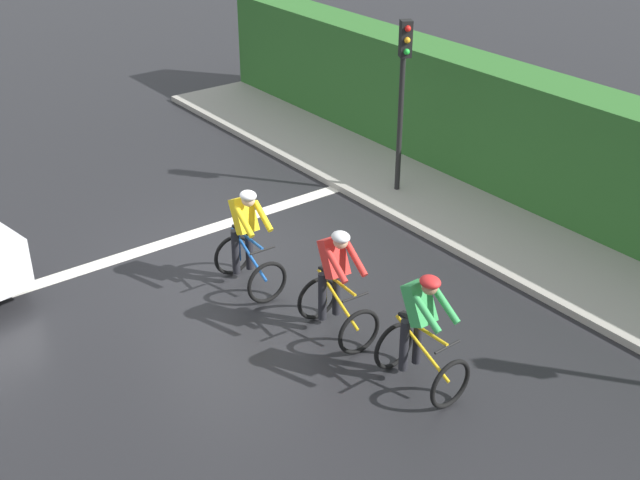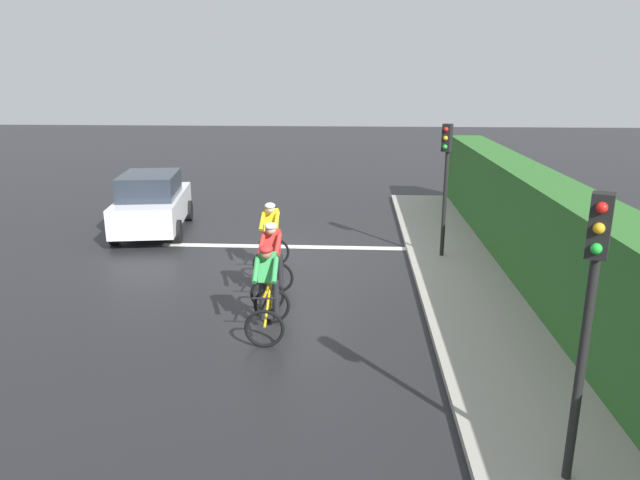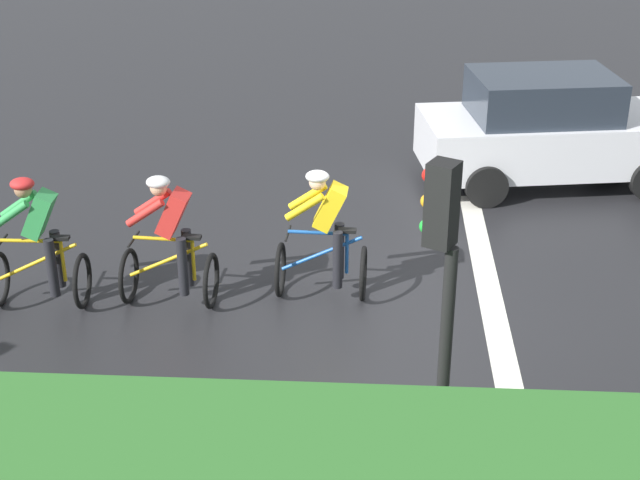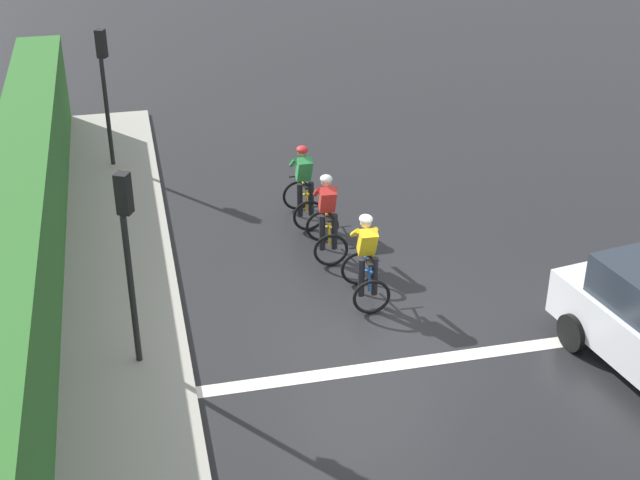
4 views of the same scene
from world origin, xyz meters
name	(u,v)px [view 2 (image 2 of 4)]	position (x,y,z in m)	size (l,w,h in m)	color
ground_plane	(286,259)	(0.00, 0.00, 0.00)	(80.00, 80.00, 0.00)	black
sidewalk_kerb	(484,289)	(-4.46, 2.00, 0.06)	(2.80, 19.43, 0.12)	#9E998E
stone_wall_low	(529,278)	(-5.36, 2.00, 0.32)	(0.44, 19.43, 0.64)	gray
hedge_wall	(548,239)	(-5.66, 2.00, 1.17)	(1.10, 19.43, 2.35)	#2D6628
road_marking_stop_line	(291,247)	(0.00, -1.09, 0.00)	(7.00, 0.30, 0.01)	silver
cyclist_lead	(268,291)	(-0.20, 4.32, 0.80)	(0.70, 1.09, 1.66)	black
cyclist_second	(273,263)	(-0.06, 2.78, 0.80)	(0.75, 1.12, 1.66)	black
cyclist_mid	(272,239)	(0.22, 0.96, 0.80)	(0.72, 1.11, 1.66)	black
car_white	(152,203)	(4.16, -2.35, 0.87)	(2.37, 4.32, 1.76)	silver
traffic_light_near_crossing	(446,171)	(-3.83, -0.12, 2.22)	(0.27, 0.29, 3.34)	black
traffic_light_far_junction	(590,302)	(-4.05, 8.12, 2.22)	(0.27, 0.29, 3.34)	black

